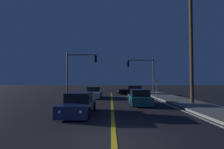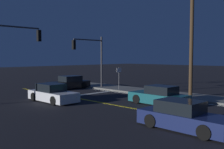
% 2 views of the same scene
% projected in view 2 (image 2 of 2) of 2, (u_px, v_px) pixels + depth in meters
% --- Properties ---
extents(sidewalk_right, '(3.20, 33.37, 0.15)m').
position_uv_depth(sidewalk_right, '(193.00, 97.00, 21.45)').
color(sidewalk_right, slate).
rests_on(sidewalk_right, ground).
extents(lane_line_center, '(0.20, 31.51, 0.01)m').
position_uv_depth(lane_line_center, '(141.00, 110.00, 16.66)').
color(lane_line_center, gold).
rests_on(lane_line_center, ground).
extents(lane_line_edge_right, '(0.16, 31.51, 0.01)m').
position_uv_depth(lane_line_edge_right, '(181.00, 101.00, 20.14)').
color(lane_line_edge_right, silver).
rests_on(lane_line_edge_right, ground).
extents(stop_bar, '(5.16, 0.50, 0.01)m').
position_uv_depth(stop_bar, '(92.00, 94.00, 23.93)').
color(stop_bar, silver).
rests_on(stop_bar, ground).
extents(car_following_oncoming_white, '(1.91, 4.34, 1.34)m').
position_uv_depth(car_following_oncoming_white, '(53.00, 94.00, 19.76)').
color(car_following_oncoming_white, silver).
rests_on(car_following_oncoming_white, ground).
extents(car_lead_oncoming_black, '(4.48, 2.10, 1.34)m').
position_uv_depth(car_lead_oncoming_black, '(69.00, 83.00, 27.60)').
color(car_lead_oncoming_black, black).
rests_on(car_lead_oncoming_black, ground).
extents(car_mid_block_teal, '(1.89, 4.30, 1.34)m').
position_uv_depth(car_mid_block_teal, '(159.00, 96.00, 18.54)').
color(car_mid_block_teal, '#195960').
rests_on(car_mid_block_teal, ground).
extents(car_far_approaching_navy, '(1.88, 4.41, 1.34)m').
position_uv_depth(car_far_approaching_navy, '(184.00, 117.00, 12.20)').
color(car_far_approaching_navy, navy).
rests_on(car_far_approaching_navy, ground).
extents(traffic_signal_near_right, '(3.85, 0.28, 5.44)m').
position_uv_depth(traffic_signal_near_right, '(91.00, 54.00, 26.70)').
color(traffic_signal_near_right, '#38383D').
rests_on(traffic_signal_near_right, ground).
extents(traffic_signal_far_left, '(4.06, 0.28, 5.97)m').
position_uv_depth(traffic_signal_far_left, '(10.00, 48.00, 19.23)').
color(traffic_signal_far_left, '#38383D').
rests_on(traffic_signal_far_left, ground).
extents(utility_pole_right, '(1.60, 0.31, 11.15)m').
position_uv_depth(utility_pole_right, '(192.00, 27.00, 21.56)').
color(utility_pole_right, '#42301E').
rests_on(utility_pole_right, ground).
extents(street_sign_corner, '(0.56, 0.07, 2.30)m').
position_uv_depth(street_sign_corner, '(119.00, 75.00, 25.66)').
color(street_sign_corner, slate).
rests_on(street_sign_corner, ground).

